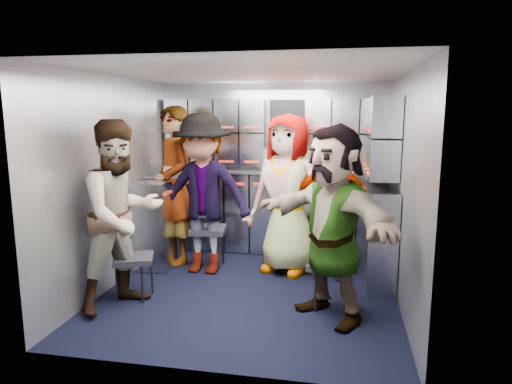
% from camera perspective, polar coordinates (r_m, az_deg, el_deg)
% --- Properties ---
extents(floor, '(3.00, 3.00, 0.00)m').
position_cam_1_polar(floor, '(4.66, -0.54, -12.02)').
color(floor, black).
rests_on(floor, ground).
extents(wall_back, '(2.80, 0.04, 2.10)m').
position_cam_1_polar(wall_back, '(5.84, 2.32, 3.15)').
color(wall_back, '#959AA3').
rests_on(wall_back, ground).
extents(wall_left, '(0.04, 3.00, 2.10)m').
position_cam_1_polar(wall_left, '(4.84, -17.04, 1.30)').
color(wall_left, '#959AA3').
rests_on(wall_left, ground).
extents(wall_right, '(0.04, 3.00, 2.10)m').
position_cam_1_polar(wall_right, '(4.33, 17.94, 0.25)').
color(wall_right, '#959AA3').
rests_on(wall_right, ground).
extents(ceiling, '(2.80, 3.00, 0.02)m').
position_cam_1_polar(ceiling, '(4.33, -0.58, 14.69)').
color(ceiling, silver).
rests_on(ceiling, wall_back).
extents(cart_bank_back, '(2.68, 0.38, 0.99)m').
position_cam_1_polar(cart_bank_back, '(5.73, 1.98, -2.62)').
color(cart_bank_back, '#A7ADB7').
rests_on(cart_bank_back, ground).
extents(cart_bank_left, '(0.38, 0.76, 0.99)m').
position_cam_1_polar(cart_bank_left, '(5.36, -11.96, -3.73)').
color(cart_bank_left, '#A7ADB7').
rests_on(cart_bank_left, ground).
extents(counter, '(2.68, 0.42, 0.03)m').
position_cam_1_polar(counter, '(5.64, 2.01, 2.54)').
color(counter, '#AEB0B5').
rests_on(counter, cart_bank_back).
extents(locker_bank_back, '(2.68, 0.28, 0.82)m').
position_cam_1_polar(locker_bank_back, '(5.65, 2.13, 7.40)').
color(locker_bank_back, '#A7ADB7').
rests_on(locker_bank_back, wall_back).
extents(locker_bank_right, '(0.28, 1.00, 0.82)m').
position_cam_1_polar(locker_bank_right, '(4.96, 15.50, 6.68)').
color(locker_bank_right, '#A7ADB7').
rests_on(locker_bank_right, wall_right).
extents(right_cabinet, '(0.28, 1.20, 1.00)m').
position_cam_1_polar(right_cabinet, '(5.01, 15.06, -4.76)').
color(right_cabinet, '#A7ADB7').
rests_on(right_cabinet, ground).
extents(coffee_niche, '(0.46, 0.16, 0.84)m').
position_cam_1_polar(coffee_niche, '(5.69, 4.03, 7.20)').
color(coffee_niche, black).
rests_on(coffee_niche, wall_back).
extents(red_latch_strip, '(2.60, 0.02, 0.03)m').
position_cam_1_polar(red_latch_strip, '(5.46, 1.68, 0.87)').
color(red_latch_strip, '#A92616').
rests_on(red_latch_strip, cart_bank_back).
extents(jump_seat_near_left, '(0.44, 0.42, 0.41)m').
position_cam_1_polar(jump_seat_near_left, '(4.48, -15.03, -8.33)').
color(jump_seat_near_left, black).
rests_on(jump_seat_near_left, ground).
extents(jump_seat_mid_left, '(0.43, 0.41, 0.46)m').
position_cam_1_polar(jump_seat_mid_left, '(5.22, -6.01, -4.95)').
color(jump_seat_mid_left, black).
rests_on(jump_seat_mid_left, ground).
extents(jump_seat_center, '(0.47, 0.45, 0.50)m').
position_cam_1_polar(jump_seat_center, '(5.22, 4.15, -4.53)').
color(jump_seat_center, black).
rests_on(jump_seat_center, ground).
extents(jump_seat_mid_right, '(0.46, 0.45, 0.44)m').
position_cam_1_polar(jump_seat_mid_right, '(5.11, 9.07, -5.49)').
color(jump_seat_mid_right, black).
rests_on(jump_seat_mid_right, ground).
extents(jump_seat_near_right, '(0.45, 0.44, 0.42)m').
position_cam_1_polar(jump_seat_near_right, '(4.16, 9.40, -9.48)').
color(jump_seat_near_right, black).
rests_on(jump_seat_near_right, ground).
extents(attendant_standing, '(0.77, 0.78, 1.81)m').
position_cam_1_polar(attendant_standing, '(5.34, -10.23, 0.79)').
color(attendant_standing, black).
rests_on(attendant_standing, ground).
extents(attendant_arc_a, '(0.97, 1.03, 1.68)m').
position_cam_1_polar(attendant_arc_a, '(4.20, -16.39, -2.82)').
color(attendant_arc_a, black).
rests_on(attendant_arc_a, ground).
extents(attendant_arc_b, '(1.15, 0.71, 1.73)m').
position_cam_1_polar(attendant_arc_b, '(4.95, -6.70, -0.30)').
color(attendant_arc_b, black).
rests_on(attendant_arc_b, ground).
extents(attendant_arc_c, '(0.98, 0.81, 1.73)m').
position_cam_1_polar(attendant_arc_c, '(4.95, 3.97, -0.29)').
color(attendant_arc_c, black).
rests_on(attendant_arc_c, ground).
extents(attendant_arc_d, '(0.90, 0.43, 1.50)m').
position_cam_1_polar(attendant_arc_d, '(4.85, 9.12, -1.97)').
color(attendant_arc_d, black).
rests_on(attendant_arc_d, ground).
extents(attendant_arc_e, '(1.45, 1.42, 1.66)m').
position_cam_1_polar(attendant_arc_e, '(3.85, 9.53, -3.89)').
color(attendant_arc_e, black).
rests_on(attendant_arc_e, ground).
extents(bottle_left, '(0.07, 0.07, 0.26)m').
position_cam_1_polar(bottle_left, '(5.58, 1.08, 3.99)').
color(bottle_left, white).
rests_on(bottle_left, counter).
extents(bottle_mid, '(0.06, 0.06, 0.25)m').
position_cam_1_polar(bottle_mid, '(5.54, 4.03, 3.85)').
color(bottle_mid, white).
rests_on(bottle_mid, counter).
extents(bottle_right, '(0.06, 0.06, 0.23)m').
position_cam_1_polar(bottle_right, '(5.51, 13.38, 3.48)').
color(bottle_right, white).
rests_on(bottle_right, counter).
extents(cup_left, '(0.09, 0.09, 0.11)m').
position_cam_1_polar(cup_left, '(5.75, -6.36, 3.35)').
color(cup_left, tan).
rests_on(cup_left, counter).
extents(cup_right, '(0.07, 0.07, 0.11)m').
position_cam_1_polar(cup_right, '(5.50, 11.81, 2.90)').
color(cup_right, tan).
rests_on(cup_right, counter).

